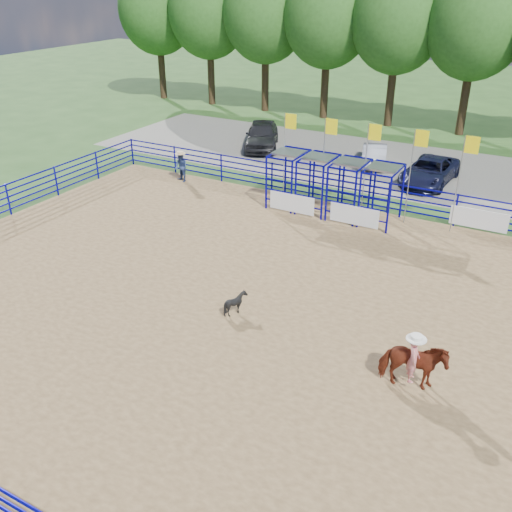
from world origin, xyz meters
name	(u,v)px	position (x,y,z in m)	size (l,w,h in m)	color
ground	(292,317)	(0.00, 0.00, 0.00)	(120.00, 120.00, 0.00)	#345A24
arena_dirt	(292,316)	(0.00, 0.00, 0.01)	(30.00, 20.00, 0.02)	olive
gravel_strip	(425,171)	(0.00, 17.00, 0.01)	(40.00, 10.00, 0.01)	gray
horse_and_rider	(413,362)	(4.29, -1.63, 0.86)	(1.88, 1.19, 2.35)	maroon
calf	(236,303)	(-1.69, -0.74, 0.41)	(0.63, 0.71, 0.78)	black
spectator_cowboy	(181,167)	(-10.84, 8.96, 0.83)	(0.92, 0.82, 1.60)	navy
car_a	(262,135)	(-10.16, 16.59, 0.83)	(1.94, 4.82, 1.64)	black
car_b	(374,154)	(-2.93, 16.81, 0.63)	(1.32, 3.78, 1.24)	#9B9EA4
car_c	(429,171)	(0.64, 15.04, 0.67)	(2.19, 4.74, 1.32)	black
perimeter_fence	(293,297)	(0.00, 0.00, 0.75)	(30.10, 20.10, 1.50)	#09068F
chute_assembly	(341,188)	(-1.90, 8.84, 1.26)	(19.32, 2.41, 4.20)	#09068F
treeline	(478,15)	(0.00, 26.00, 7.53)	(56.40, 6.40, 11.24)	#3F2B19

